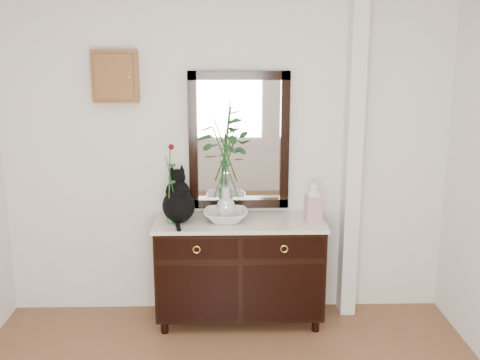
{
  "coord_description": "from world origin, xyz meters",
  "views": [
    {
      "loc": [
        0.0,
        -2.45,
        2.17
      ],
      "look_at": [
        0.1,
        1.63,
        1.2
      ],
      "focal_mm": 42.0,
      "sensor_mm": 36.0,
      "label": 1
    }
  ],
  "objects_px": {
    "lotus_bowl": "(226,216)",
    "ginger_jar": "(313,201)",
    "sideboard": "(240,266)"
  },
  "relations": [
    {
      "from": "sideboard",
      "to": "ginger_jar",
      "type": "xyz_separation_m",
      "value": [
        0.57,
        -0.01,
        0.53
      ]
    },
    {
      "from": "sideboard",
      "to": "ginger_jar",
      "type": "distance_m",
      "value": 0.78
    },
    {
      "from": "sideboard",
      "to": "lotus_bowl",
      "type": "bearing_deg",
      "value": -176.8
    },
    {
      "from": "lotus_bowl",
      "to": "ginger_jar",
      "type": "xyz_separation_m",
      "value": [
        0.68,
        -0.01,
        0.12
      ]
    },
    {
      "from": "lotus_bowl",
      "to": "ginger_jar",
      "type": "height_order",
      "value": "ginger_jar"
    },
    {
      "from": "sideboard",
      "to": "lotus_bowl",
      "type": "xyz_separation_m",
      "value": [
        -0.11,
        -0.01,
        0.42
      ]
    },
    {
      "from": "lotus_bowl",
      "to": "ginger_jar",
      "type": "distance_m",
      "value": 0.69
    },
    {
      "from": "ginger_jar",
      "to": "sideboard",
      "type": "bearing_deg",
      "value": 178.56
    },
    {
      "from": "lotus_bowl",
      "to": "sideboard",
      "type": "bearing_deg",
      "value": 3.2
    },
    {
      "from": "ginger_jar",
      "to": "lotus_bowl",
      "type": "bearing_deg",
      "value": 179.3
    }
  ]
}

